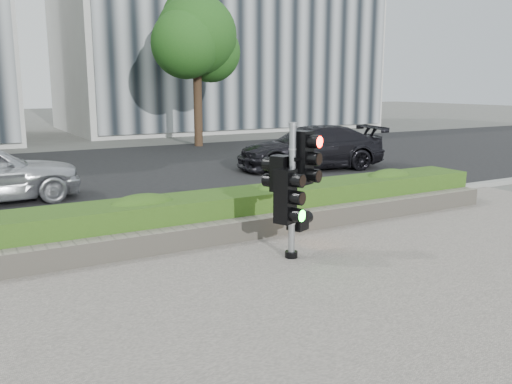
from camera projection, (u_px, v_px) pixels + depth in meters
ground at (289, 278)px, 7.38m from camera, size 120.00×120.00×0.00m
sidewalk at (430, 354)px, 5.25m from camera, size 16.00×11.00×0.03m
road at (103, 174)px, 15.90m from camera, size 60.00×13.00×0.02m
curb at (196, 223)px, 10.05m from camera, size 60.00×0.25×0.12m
stone_wall at (226, 232)px, 8.96m from camera, size 12.00×0.32×0.34m
hedge at (210, 214)px, 9.48m from camera, size 12.00×1.00×0.68m
building_right at (217, 28)px, 32.87m from camera, size 18.00×10.00×12.00m
tree_right at (196, 39)px, 22.43m from camera, size 4.10×3.58×6.53m
traffic_signal at (292, 184)px, 7.98m from camera, size 0.74×0.66×2.03m
car_dark at (310, 148)px, 16.73m from camera, size 4.88×2.76×1.34m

